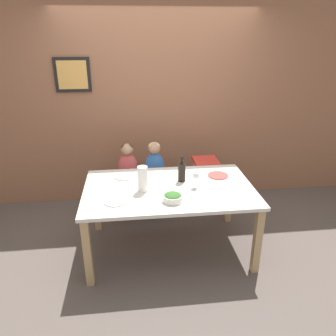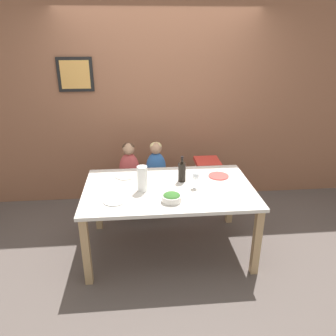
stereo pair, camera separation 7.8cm
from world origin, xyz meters
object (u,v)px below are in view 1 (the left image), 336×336
Objects in this scene: person_child_left at (128,164)px; person_child_center at (154,162)px; chair_far_center at (155,186)px; dinner_plate_back_left at (125,176)px; wine_glass_near at (196,176)px; chair_far_left at (129,188)px; dinner_plate_back_right at (218,175)px; salad_bowl_large at (173,197)px; dinner_plate_front_left at (116,201)px; paper_towel_roll at (143,179)px; wine_bottle at (182,171)px; chair_right_highchair at (205,172)px.

person_child_center is (0.33, 0.00, 0.00)m from person_child_left.
dinner_plate_back_left is (-0.36, -0.50, 0.38)m from chair_far_center.
wine_glass_near is (0.36, -0.84, 0.16)m from person_child_center.
dinner_plate_back_right reaches higher than chair_far_left.
salad_bowl_large is 0.85× the size of dinner_plate_front_left.
chair_far_center is at bearing 138.21° from dinner_plate_back_right.
dinner_plate_front_left reaches higher than chair_far_center.
chair_far_left is at bearing 100.12° from paper_towel_roll.
dinner_plate_back_right is at bearing -30.66° from chair_far_left.
wine_bottle reaches higher than wine_glass_near.
dinner_plate_front_left reaches higher than chair_far_left.
person_child_left is at bearing 179.85° from chair_far_center.
chair_far_center is at bearing 53.75° from dinner_plate_back_left.
wine_bottle is 0.47m from salad_bowl_large.
salad_bowl_large is 0.85× the size of dinner_plate_back_left.
chair_far_left is at bearing 86.54° from dinner_plate_back_left.
wine_bottle is 0.64m from dinner_plate_back_left.
dinner_plate_back_right reaches higher than chair_far_center.
dinner_plate_front_left is (-0.45, -1.06, 0.05)m from person_child_center.
salad_bowl_large is (0.09, -1.11, 0.42)m from chair_far_center.
dinner_plate_back_left is at bearing 126.61° from salad_bowl_large.
wine_bottle is at bearing 23.95° from paper_towel_roll.
dinner_plate_back_right is at bearing -89.93° from chair_right_highchair.
person_child_center is 0.73m from wine_bottle.
dinner_plate_front_left is 1.00× the size of dinner_plate_back_right.
wine_glass_near is at bearing -50.53° from chair_far_left.
chair_right_highchair is 3.21× the size of dinner_plate_back_left.
chair_far_left is 0.85× the size of person_child_center.
dinner_plate_back_right reaches higher than chair_right_highchair.
dinner_plate_back_right is (0.66, -0.59, 0.05)m from person_child_center.
person_child_center reaches higher than dinner_plate_front_left.
dinner_plate_front_left is (-0.80, -0.22, -0.12)m from wine_glass_near.
wine_glass_near is at bearing -67.00° from person_child_center.
person_child_center is 2.78× the size of salad_bowl_large.
salad_bowl_large is at bearing -69.05° from person_child_left.
person_child_left is 1.19m from salad_bowl_large.
chair_far_left is 0.85× the size of person_child_left.
chair_far_center is at bearing 180.00° from chair_right_highchair.
chair_right_highchair is 2.73× the size of paper_towel_roll.
dinner_plate_back_left is (-1.02, -0.50, 0.21)m from chair_right_highchair.
paper_towel_roll is (-0.84, -0.86, 0.33)m from chair_right_highchair.
dinner_plate_front_left and dinner_plate_back_right have the same top height.
person_child_center is (0.33, 0.00, 0.33)m from chair_far_left.
person_child_left is 1.00× the size of person_child_center.
wine_glass_near is at bearing 15.27° from dinner_plate_front_left.
chair_right_highchair is 3.21× the size of dinner_plate_front_left.
wine_bottle is (-0.42, -0.67, 0.31)m from chair_right_highchair.
chair_right_highchair is at bearing 58.13° from wine_bottle.
wine_bottle is 0.20m from wine_glass_near.
person_child_center reaches higher than dinner_plate_back_right.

